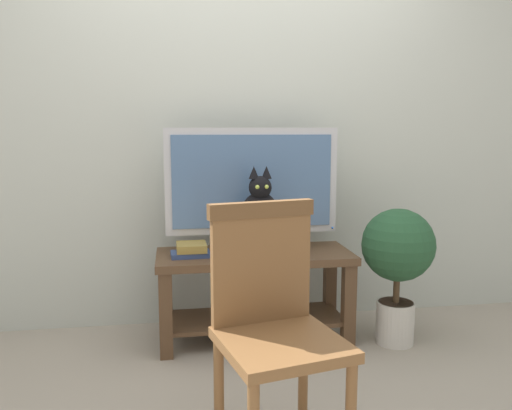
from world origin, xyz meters
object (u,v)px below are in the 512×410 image
at_px(media_box, 259,249).
at_px(cat, 260,215).
at_px(tv_stand, 255,280).
at_px(wooden_chair, 272,313).
at_px(potted_plant, 398,257).
at_px(tv, 252,185).
at_px(book_stack, 191,250).

height_order(media_box, cat, cat).
bearing_deg(tv_stand, media_box, -76.24).
distance_m(wooden_chair, potted_plant, 1.26).
distance_m(media_box, wooden_chair, 1.02).
height_order(tv_stand, tv, tv).
bearing_deg(tv, wooden_chair, -94.97).
xyz_separation_m(tv, potted_plant, (0.79, -0.28, -0.39)).
xyz_separation_m(media_box, wooden_chair, (-0.12, -1.01, -0.01)).
distance_m(cat, wooden_chair, 1.03).
height_order(wooden_chair, book_stack, wooden_chair).
xyz_separation_m(cat, book_stack, (-0.38, 0.05, -0.20)).
distance_m(tv_stand, media_box, 0.21).
relative_size(tv, media_box, 2.43).
bearing_deg(media_box, tv_stand, 103.76).
height_order(tv, potted_plant, tv).
bearing_deg(tv, cat, -84.56).
relative_size(tv, book_stack, 4.55).
bearing_deg(potted_plant, wooden_chair, -135.19).
relative_size(tv, potted_plant, 1.28).
relative_size(cat, book_stack, 1.96).
bearing_deg(cat, tv, 95.44).
distance_m(media_box, cat, 0.20).
bearing_deg(cat, media_box, 95.10).
bearing_deg(tv, tv_stand, -90.01).
bearing_deg(tv, media_box, -84.53).
relative_size(cat, potted_plant, 0.55).
height_order(cat, book_stack, cat).
relative_size(cat, wooden_chair, 0.45).
bearing_deg(wooden_chair, book_stack, 104.11).
height_order(tv, wooden_chair, tv).
relative_size(tv_stand, potted_plant, 1.43).
distance_m(tv_stand, cat, 0.41).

